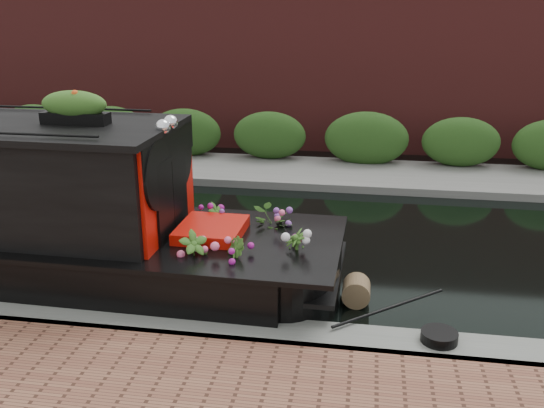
# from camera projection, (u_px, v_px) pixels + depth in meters

# --- Properties ---
(ground) EXTENTS (80.00, 80.00, 0.00)m
(ground) POSITION_uv_depth(u_px,v_px,m) (231.00, 240.00, 10.55)
(ground) COLOR black
(ground) RESTS_ON ground
(near_bank_coping) EXTENTS (40.00, 0.60, 0.50)m
(near_bank_coping) POSITION_uv_depth(u_px,v_px,m) (170.00, 339.00, 7.47)
(near_bank_coping) COLOR slate
(near_bank_coping) RESTS_ON ground
(far_bank_path) EXTENTS (40.00, 2.40, 0.34)m
(far_bank_path) POSITION_uv_depth(u_px,v_px,m) (270.00, 174.00, 14.48)
(far_bank_path) COLOR slate
(far_bank_path) RESTS_ON ground
(far_hedge) EXTENTS (40.00, 1.10, 2.80)m
(far_hedge) POSITION_uv_depth(u_px,v_px,m) (276.00, 165.00, 15.32)
(far_hedge) COLOR #234617
(far_hedge) RESTS_ON ground
(far_brick_wall) EXTENTS (40.00, 1.00, 8.00)m
(far_brick_wall) POSITION_uv_depth(u_px,v_px,m) (287.00, 146.00, 17.28)
(far_brick_wall) COLOR maroon
(far_brick_wall) RESTS_ON ground
(rope_fender) EXTENTS (0.38, 0.39, 0.38)m
(rope_fender) POSITION_uv_depth(u_px,v_px,m) (356.00, 291.00, 8.29)
(rope_fender) COLOR brown
(rope_fender) RESTS_ON ground
(coiled_mooring_rope) EXTENTS (0.42, 0.42, 0.12)m
(coiled_mooring_rope) POSITION_uv_depth(u_px,v_px,m) (439.00, 337.00, 6.93)
(coiled_mooring_rope) COLOR black
(coiled_mooring_rope) RESTS_ON near_bank_coping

